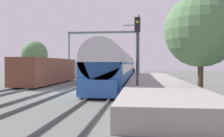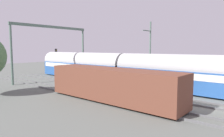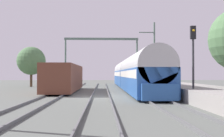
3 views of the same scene
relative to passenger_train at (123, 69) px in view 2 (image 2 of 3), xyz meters
The scene contains 11 objects.
ground 12.29m from the passenger_train, 108.70° to the right, with size 120.00×120.00×0.00m, color #5A5E58.
track_far_west 14.00m from the passenger_train, 124.10° to the right, with size 1.51×60.00×0.16m.
track_west 12.28m from the passenger_train, 108.70° to the right, with size 1.52×60.00×0.16m.
track_east 11.64m from the passenger_train, 90.00° to the right, with size 1.51×60.00×0.16m.
platform 10.34m from the passenger_train, 68.08° to the right, with size 4.40×28.00×0.90m.
passenger_train is the anchor object (origin of this frame).
freight_car 9.10m from the passenger_train, 148.86° to the right, with size 2.80×13.00×2.70m.
person_crossing 7.95m from the passenger_train, 78.51° to the left, with size 0.44×0.46×1.73m.
railway_signal_far 17.78m from the passenger_train, 83.80° to the left, with size 0.36×0.30×4.53m.
catenary_gantry 11.37m from the passenger_train, 111.16° to the left, with size 12.18×0.28×7.86m.
catenary_pole_east_mid 4.07m from the passenger_train, 46.92° to the right, with size 1.90×0.20×8.00m.
Camera 2 is at (-17.37, -4.79, 4.59)m, focal length 33.26 mm.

